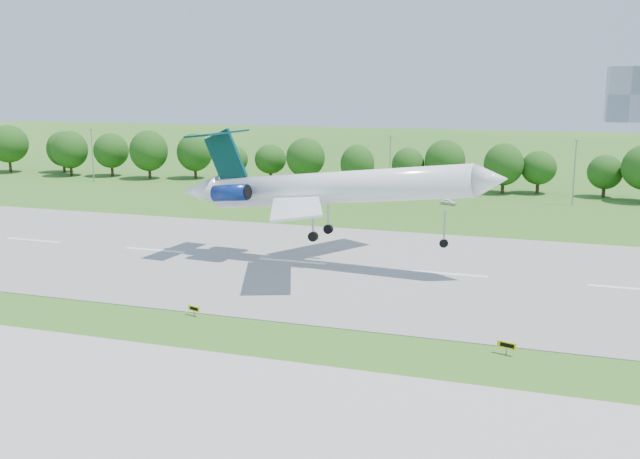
# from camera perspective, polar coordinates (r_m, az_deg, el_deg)

# --- Properties ---
(ground) EXTENTS (600.00, 600.00, 0.00)m
(ground) POSITION_cam_1_polar(r_m,az_deg,el_deg) (63.08, 7.16, -9.30)
(ground) COLOR #245616
(ground) RESTS_ON ground
(runway) EXTENTS (400.00, 45.00, 0.08)m
(runway) POSITION_cam_1_polar(r_m,az_deg,el_deg) (86.61, 10.32, -3.55)
(runway) COLOR gray
(runway) RESTS_ON ground
(taxiway) EXTENTS (400.00, 23.00, 0.08)m
(taxiway) POSITION_cam_1_polar(r_m,az_deg,el_deg) (47.05, 2.80, -16.81)
(taxiway) COLOR #ADADA8
(taxiway) RESTS_ON ground
(tree_line) EXTENTS (288.40, 8.40, 10.40)m
(tree_line) POSITION_cam_1_polar(r_m,az_deg,el_deg) (151.23, 13.89, 5.13)
(tree_line) COLOR #382314
(tree_line) RESTS_ON ground
(light_poles) EXTENTS (175.90, 0.25, 12.19)m
(light_poles) POSITION_cam_1_polar(r_m,az_deg,el_deg) (141.51, 12.58, 4.82)
(light_poles) COLOR gray
(light_poles) RESTS_ON ground
(airliner) EXTENTS (42.99, 31.03, 13.32)m
(airliner) POSITION_cam_1_polar(r_m,az_deg,el_deg) (88.27, 0.14, 3.42)
(airliner) COLOR white
(airliner) RESTS_ON ground
(taxi_sign_left) EXTENTS (1.42, 0.58, 1.01)m
(taxi_sign_left) POSITION_cam_1_polar(r_m,az_deg,el_deg) (71.35, -10.05, -6.25)
(taxi_sign_left) COLOR gray
(taxi_sign_left) RESTS_ON ground
(taxi_sign_centre) EXTENTS (1.61, 0.67, 1.14)m
(taxi_sign_centre) POSITION_cam_1_polar(r_m,az_deg,el_deg) (62.61, 14.71, -8.94)
(taxi_sign_centre) COLOR gray
(taxi_sign_centre) RESTS_ON ground
(service_vehicle_a) EXTENTS (4.17, 1.66, 1.35)m
(service_vehicle_a) POSITION_cam_1_polar(r_m,az_deg,el_deg) (147.86, 1.39, 3.17)
(service_vehicle_a) COLOR white
(service_vehicle_a) RESTS_ON ground
(service_vehicle_b) EXTENTS (3.35, 2.34, 1.06)m
(service_vehicle_b) POSITION_cam_1_polar(r_m,az_deg,el_deg) (136.19, 10.25, 2.19)
(service_vehicle_b) COLOR white
(service_vehicle_b) RESTS_ON ground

